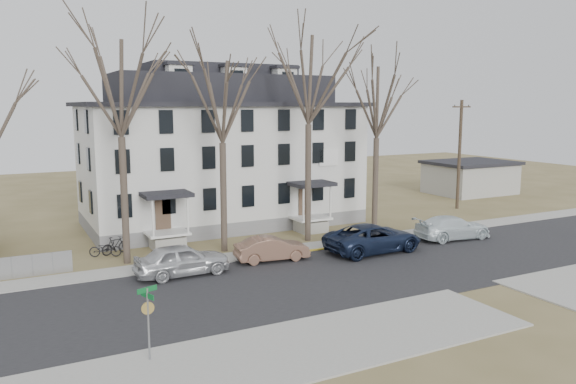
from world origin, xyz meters
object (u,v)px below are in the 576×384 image
boarding_house (222,154)px  bicycle_left (105,249)px  tree_center (309,73)px  tree_mid_right (377,97)px  car_white (452,228)px  car_navy (373,239)px  tree_mid_left (222,96)px  car_tan (272,249)px  street_sign (148,313)px  utility_pole_far (459,153)px  tree_far_left (119,81)px  car_silver (182,260)px  bicycle_right (115,246)px

boarding_house → bicycle_left: boarding_house is taller
boarding_house → tree_center: 10.39m
tree_mid_right → car_white: bearing=-51.9°
boarding_house → car_navy: (5.07, -12.75, -4.51)m
tree_mid_left → car_tan: (1.62, -3.51, -8.89)m
tree_mid_left → tree_mid_right: 11.50m
boarding_house → street_sign: 24.27m
car_white → street_sign: street_sign is taller
tree_mid_left → utility_pole_far: 24.33m
tree_far_left → tree_mid_left: (6.00, 0.00, -0.74)m
tree_mid_left → tree_center: size_ratio=0.87×
utility_pole_far → bicycle_left: utility_pole_far is taller
boarding_house → tree_far_left: bearing=-137.8°
tree_mid_right → utility_pole_far: tree_mid_right is taller
street_sign → utility_pole_far: bearing=9.9°
boarding_house → utility_pole_far: size_ratio=2.19×
car_tan → tree_far_left: bearing=72.3°
tree_mid_right → street_sign: tree_mid_right is taller
tree_center → utility_pole_far: tree_center is taller
tree_center → car_tan: bearing=-141.3°
tree_center → car_navy: size_ratio=2.34×
car_silver → bicycle_left: size_ratio=2.67×
street_sign → tree_far_left: bearing=62.7°
tree_mid_left → car_silver: bearing=-134.9°
car_silver → street_sign: (-4.03, -9.34, 0.96)m
tree_far_left → car_white: size_ratio=2.53×
car_navy → tree_mid_right: bearing=-38.5°
tree_mid_left → tree_far_left: bearing=180.0°
tree_center → car_silver: size_ratio=2.92×
tree_mid_right → car_silver: bearing=-165.8°
utility_pole_far → bicycle_right: (-29.76, -2.02, -4.36)m
tree_mid_right → car_tan: (-9.88, -3.51, -8.89)m
utility_pole_far → street_sign: 36.05m
car_silver → car_white: (18.75, -0.40, -0.07)m
car_tan → car_navy: 6.55m
tree_far_left → car_tan: bearing=-24.7°
car_silver → car_tan: car_silver is taller
tree_mid_left → bicycle_right: bearing=160.8°
utility_pole_far → street_sign: (-31.41, -17.43, -3.09)m
car_tan → street_sign: (-9.53, -9.73, 1.10)m
tree_mid_left → bicycle_left: (-6.90, 1.83, -9.11)m
boarding_house → tree_mid_right: tree_mid_right is taller
boarding_house → bicycle_left: size_ratio=11.04×
utility_pole_far → car_silver: 28.84m
tree_center → bicycle_left: 16.79m
tree_mid_left → bicycle_right: (-6.26, 2.18, -9.05)m
utility_pole_far → bicycle_right: size_ratio=5.20×
tree_far_left → tree_mid_right: size_ratio=1.08×
tree_mid_left → car_white: tree_mid_left is taller
car_tan → bicycle_left: bearing=64.9°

